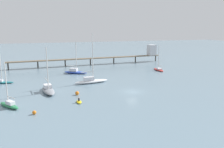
# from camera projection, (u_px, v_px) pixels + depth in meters

# --- Properties ---
(ground_plane) EXTENTS (400.00, 400.00, 0.00)m
(ground_plane) POSITION_uv_depth(u_px,v_px,m) (132.00, 92.00, 54.23)
(ground_plane) COLOR slate
(pier) EXTENTS (65.32, 5.07, 7.69)m
(pier) POSITION_uv_depth(u_px,v_px,m) (121.00, 54.00, 98.33)
(pier) COLOR brown
(pier) RESTS_ON ground_plane
(sailboat_white) EXTENTS (9.92, 3.42, 13.88)m
(sailboat_white) POSITION_uv_depth(u_px,v_px,m) (91.00, 80.00, 62.77)
(sailboat_white) COLOR white
(sailboat_white) RESTS_ON ground_plane
(sailboat_teal) EXTENTS (6.96, 2.90, 8.74)m
(sailboat_teal) POSITION_uv_depth(u_px,v_px,m) (1.00, 81.00, 62.32)
(sailboat_teal) COLOR #1E727A
(sailboat_teal) RESTS_ON ground_plane
(sailboat_blue) EXTENTS (8.08, 6.32, 10.84)m
(sailboat_blue) POSITION_uv_depth(u_px,v_px,m) (75.00, 71.00, 76.05)
(sailboat_blue) COLOR #2D4CB7
(sailboat_blue) RESTS_ON ground_plane
(sailboat_green) EXTENTS (4.67, 5.85, 8.89)m
(sailboat_green) POSITION_uv_depth(u_px,v_px,m) (9.00, 104.00, 43.63)
(sailboat_green) COLOR #287F4C
(sailboat_green) RESTS_ON ground_plane
(sailboat_gray) EXTENTS (3.45, 8.94, 10.90)m
(sailboat_gray) POSITION_uv_depth(u_px,v_px,m) (48.00, 89.00, 53.85)
(sailboat_gray) COLOR gray
(sailboat_gray) RESTS_ON ground_plane
(sailboat_red) EXTENTS (2.45, 6.80, 9.26)m
(sailboat_red) POSITION_uv_depth(u_px,v_px,m) (159.00, 69.00, 81.61)
(sailboat_red) COLOR red
(sailboat_red) RESTS_ON ground_plane
(dinghy_yellow) EXTENTS (1.08, 2.29, 1.14)m
(dinghy_yellow) POSITION_uv_depth(u_px,v_px,m) (79.00, 102.00, 46.37)
(dinghy_yellow) COLOR yellow
(dinghy_yellow) RESTS_ON ground_plane
(mooring_buoy_mid) EXTENTS (0.89, 0.89, 0.89)m
(mooring_buoy_mid) POSITION_uv_depth(u_px,v_px,m) (77.00, 93.00, 51.63)
(mooring_buoy_mid) COLOR orange
(mooring_buoy_mid) RESTS_ON ground_plane
(mooring_buoy_outer) EXTENTS (0.71, 0.71, 0.71)m
(mooring_buoy_outer) POSITION_uv_depth(u_px,v_px,m) (34.00, 112.00, 40.00)
(mooring_buoy_outer) COLOR orange
(mooring_buoy_outer) RESTS_ON ground_plane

